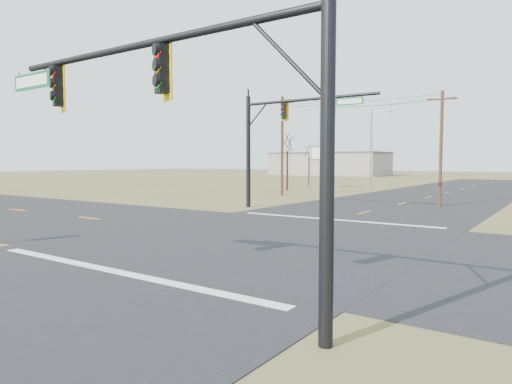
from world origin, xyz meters
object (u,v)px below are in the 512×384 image
mast_arm_far (281,127)px  streetlight_c (373,145)px  utility_pole_near (441,146)px  bare_tree_b (309,150)px  mast_arm_near (166,93)px  utility_pole_far (282,144)px  highway_sign (317,158)px  bare_tree_a (287,141)px

mast_arm_far → streetlight_c: 28.45m
utility_pole_near → bare_tree_b: utility_pole_near is taller
mast_arm_near → utility_pole_far: utility_pole_far is taller
utility_pole_far → bare_tree_b: utility_pole_far is taller
highway_sign → bare_tree_a: (-0.82, -6.05, 1.89)m
utility_pole_far → bare_tree_b: 18.54m
utility_pole_near → bare_tree_a: (-19.58, 10.90, 1.28)m
utility_pole_near → streetlight_c: bearing=122.3°
utility_pole_near → utility_pole_far: bearing=168.1°
highway_sign → utility_pole_near: bearing=-24.2°
mast_arm_near → utility_pole_near: 27.95m
mast_arm_far → utility_pole_near: bearing=23.2°
mast_arm_near → bare_tree_a: 43.77m
bare_tree_a → bare_tree_b: (-2.38, 9.80, -0.75)m
mast_arm_far → streetlight_c: (-3.98, 28.17, -0.28)m
bare_tree_a → mast_arm_near: bearing=-62.6°
mast_arm_near → highway_sign: 48.90m
mast_arm_far → utility_pole_near: size_ratio=1.17×
mast_arm_near → bare_tree_b: size_ratio=1.67×
utility_pole_far → streetlight_c: (3.00, 16.68, 0.42)m
utility_pole_far → highway_sign: size_ratio=1.82×
utility_pole_near → utility_pole_far: utility_pole_far is taller
highway_sign → bare_tree_a: 6.40m
highway_sign → bare_tree_b: size_ratio=0.86×
mast_arm_near → utility_pole_far: 35.17m
utility_pole_far → highway_sign: bearing=103.0°
utility_pole_near → bare_tree_b: (-21.97, 20.70, 0.53)m
streetlight_c → mast_arm_far: bearing=-97.9°
mast_arm_far → utility_pole_far: bearing=100.9°
streetlight_c → highway_sign: bearing=-169.8°
streetlight_c → bare_tree_b: 9.39m
mast_arm_near → mast_arm_far: 21.81m
mast_arm_far → highway_sign: mast_arm_far is taller
bare_tree_b → streetlight_c: bearing=-4.5°
bare_tree_b → highway_sign: bearing=-49.5°
highway_sign → bare_tree_b: (-3.20, 3.75, 1.14)m
bare_tree_a → mast_arm_far: bearing=-60.2°
mast_arm_far → utility_pole_near: 11.99m
mast_arm_near → bare_tree_a: (-20.16, 38.84, 0.94)m
mast_arm_far → bare_tree_a: size_ratio=1.37×
utility_pole_far → bare_tree_a: 8.62m
utility_pole_far → mast_arm_near: bearing=-62.6°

